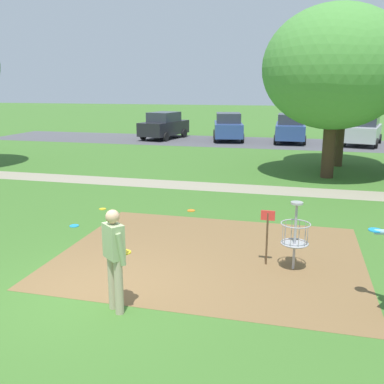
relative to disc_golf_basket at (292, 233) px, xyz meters
name	(u,v)px	position (x,y,z in m)	size (l,w,h in m)	color
ground_plane	(93,296)	(-3.30, -2.04, -0.75)	(160.00, 160.00, 0.00)	#3D6B28
dirt_tee_pad	(211,254)	(-1.70, 0.33, -0.75)	(6.40, 5.14, 0.01)	brown
disc_golf_basket	(292,233)	(0.00, 0.00, 0.00)	(0.98, 0.58, 1.39)	#9E9EA3
player_throwing	(114,255)	(-2.69, -2.41, 0.21)	(0.47, 0.45, 1.71)	tan
frisbee_near_basket	(103,209)	(-5.56, 3.04, -0.74)	(0.20, 0.20, 0.02)	gold
frisbee_by_tee	(191,211)	(-2.95, 3.52, -0.74)	(0.23, 0.23, 0.02)	orange
frisbee_mid_grass	(74,226)	(-5.57, 1.37, -0.74)	(0.24, 0.24, 0.02)	#1E93DB
tree_near_left	(335,68)	(1.14, 9.55, 3.49)	(5.49, 5.49, 6.59)	#422D1E
tree_near_right	(344,77)	(1.72, 12.40, 3.22)	(4.64, 4.64, 5.97)	#4C3823
parking_lot_strip	(249,142)	(-3.30, 20.14, -0.75)	(36.00, 6.00, 0.01)	#4C4C51
parked_car_leftmost	(164,125)	(-9.29, 20.65, 0.17)	(2.67, 4.49, 1.84)	black
parked_car_center_left	(228,127)	(-4.80, 20.84, 0.17)	(2.63, 4.48, 1.84)	#2D4784
parked_car_center_right	(290,128)	(-0.69, 20.76, 0.17)	(2.09, 4.26, 1.84)	#2D4784
parked_car_rightmost	(364,130)	(3.79, 20.51, 0.17)	(2.69, 4.50, 1.84)	#B2B7BC
gravel_path	(204,186)	(-3.30, 6.75, -0.75)	(40.00, 1.38, 0.00)	gray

